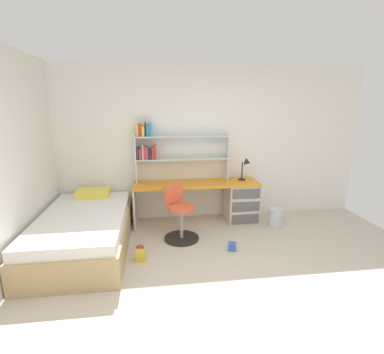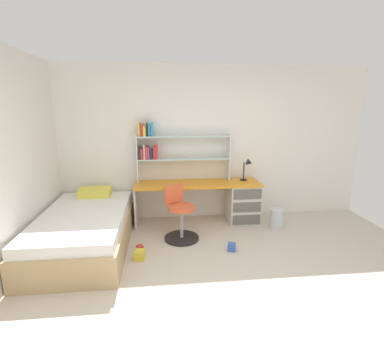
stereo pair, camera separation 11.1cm
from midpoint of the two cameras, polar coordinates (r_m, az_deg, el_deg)
ground_plane at (r=3.29m, az=8.96°, el=-23.06°), size 5.77×5.83×0.02m
room_shell at (r=3.83m, az=-13.07°, el=3.79°), size 5.77×5.83×2.62m
desk at (r=5.05m, az=8.08°, el=-4.26°), size 2.09×0.54×0.70m
bookshelf_hutch at (r=4.86m, az=-3.96°, el=5.68°), size 1.56×0.22×0.99m
desk_lamp at (r=5.03m, az=11.55°, el=2.09°), size 0.20×0.17×0.38m
swivel_chair at (r=4.38m, az=-1.57°, el=-8.04°), size 0.52×0.52×0.81m
bed_platform at (r=4.38m, az=-19.54°, el=-9.76°), size 1.17×2.07×0.64m
waste_bin at (r=5.02m, az=16.88°, el=-7.77°), size 0.23×0.23×0.31m
toy_block_red_0 at (r=4.20m, az=-9.40°, el=-13.54°), size 0.11×0.11×0.08m
toy_block_yellow_1 at (r=3.97m, az=-9.40°, el=-14.83°), size 0.15×0.15×0.13m
toy_block_blue_2 at (r=4.18m, az=8.56°, el=-13.40°), size 0.13×0.13×0.10m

